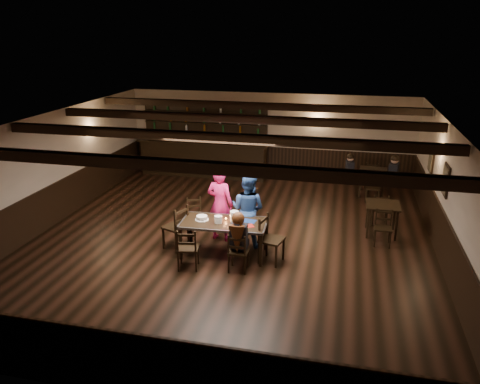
% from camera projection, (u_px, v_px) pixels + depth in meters
% --- Properties ---
extents(ground, '(10.00, 10.00, 0.00)m').
position_uv_depth(ground, '(231.00, 240.00, 10.68)').
color(ground, black).
rests_on(ground, ground).
extents(room_shell, '(9.02, 10.02, 2.71)m').
position_uv_depth(room_shell, '(231.00, 166.00, 10.13)').
color(room_shell, beige).
rests_on(room_shell, ground).
extents(dining_table, '(1.83, 0.98, 0.75)m').
position_uv_depth(dining_table, '(224.00, 225.00, 9.77)').
color(dining_table, black).
rests_on(dining_table, ground).
extents(chair_near_left, '(0.47, 0.46, 0.88)m').
position_uv_depth(chair_near_left, '(187.00, 246.00, 9.20)').
color(chair_near_left, black).
rests_on(chair_near_left, ground).
extents(chair_near_right, '(0.38, 0.37, 0.82)m').
position_uv_depth(chair_near_right, '(238.00, 250.00, 9.12)').
color(chair_near_right, black).
rests_on(chair_near_right, ground).
extents(chair_end_left, '(0.58, 0.59, 0.99)m').
position_uv_depth(chair_end_left, '(178.00, 224.00, 10.07)').
color(chair_end_left, black).
rests_on(chair_end_left, ground).
extents(chair_end_right, '(0.54, 0.56, 0.99)m').
position_uv_depth(chair_end_right, '(268.00, 235.00, 9.52)').
color(chair_end_right, black).
rests_on(chair_end_right, ground).
extents(chair_far_pushed, '(0.47, 0.46, 0.77)m').
position_uv_depth(chair_far_pushed, '(194.00, 211.00, 11.15)').
color(chair_far_pushed, black).
rests_on(chair_far_pushed, ground).
extents(woman_pink, '(0.68, 0.52, 1.69)m').
position_uv_depth(woman_pink, '(220.00, 204.00, 10.46)').
color(woman_pink, '#FF38A4').
rests_on(woman_pink, ground).
extents(man_blue, '(0.92, 0.80, 1.63)m').
position_uv_depth(man_blue, '(248.00, 209.00, 10.26)').
color(man_blue, navy).
rests_on(man_blue, ground).
extents(seated_person, '(0.34, 0.50, 0.82)m').
position_uv_depth(seated_person, '(238.00, 232.00, 9.05)').
color(seated_person, black).
rests_on(seated_person, ground).
extents(cake, '(0.29, 0.29, 0.09)m').
position_uv_depth(cake, '(202.00, 218.00, 9.84)').
color(cake, white).
rests_on(cake, dining_table).
extents(plate_stack_a, '(0.16, 0.16, 0.15)m').
position_uv_depth(plate_stack_a, '(218.00, 219.00, 9.68)').
color(plate_stack_a, white).
rests_on(plate_stack_a, dining_table).
extents(plate_stack_b, '(0.18, 0.18, 0.22)m').
position_uv_depth(plate_stack_b, '(234.00, 216.00, 9.76)').
color(plate_stack_b, white).
rests_on(plate_stack_b, dining_table).
extents(tea_light, '(0.05, 0.05, 0.06)m').
position_uv_depth(tea_light, '(226.00, 219.00, 9.83)').
color(tea_light, '#A5A8AD').
rests_on(tea_light, dining_table).
extents(salt_shaker, '(0.04, 0.04, 0.10)m').
position_uv_depth(salt_shaker, '(242.00, 223.00, 9.57)').
color(salt_shaker, silver).
rests_on(salt_shaker, dining_table).
extents(pepper_shaker, '(0.03, 0.03, 0.08)m').
position_uv_depth(pepper_shaker, '(241.00, 222.00, 9.63)').
color(pepper_shaker, '#A5A8AD').
rests_on(pepper_shaker, dining_table).
extents(drink_glass, '(0.07, 0.07, 0.11)m').
position_uv_depth(drink_glass, '(237.00, 218.00, 9.81)').
color(drink_glass, silver).
rests_on(drink_glass, dining_table).
extents(menu_red, '(0.34, 0.31, 0.00)m').
position_uv_depth(menu_red, '(247.00, 226.00, 9.53)').
color(menu_red, maroon).
rests_on(menu_red, dining_table).
extents(menu_blue, '(0.34, 0.26, 0.00)m').
position_uv_depth(menu_blue, '(248.00, 221.00, 9.79)').
color(menu_blue, navy).
rests_on(menu_blue, dining_table).
extents(bar_counter, '(4.28, 0.70, 2.20)m').
position_uv_depth(bar_counter, '(204.00, 153.00, 15.22)').
color(bar_counter, black).
rests_on(bar_counter, ground).
extents(back_table_a, '(0.75, 0.75, 0.75)m').
position_uv_depth(back_table_a, '(383.00, 208.00, 10.78)').
color(back_table_a, black).
rests_on(back_table_a, ground).
extents(back_table_b, '(0.83, 0.83, 0.75)m').
position_uv_depth(back_table_b, '(373.00, 173.00, 13.39)').
color(back_table_b, black).
rests_on(back_table_b, ground).
extents(bg_patron_left, '(0.25, 0.38, 0.73)m').
position_uv_depth(bg_patron_left, '(350.00, 166.00, 13.44)').
color(bg_patron_left, black).
rests_on(bg_patron_left, ground).
extents(bg_patron_right, '(0.32, 0.43, 0.79)m').
position_uv_depth(bg_patron_right, '(394.00, 169.00, 13.05)').
color(bg_patron_right, black).
rests_on(bg_patron_right, ground).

